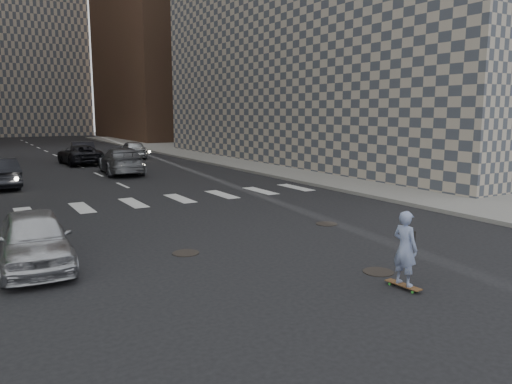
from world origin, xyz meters
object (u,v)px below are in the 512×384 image
traffic_car_c (80,155)px  traffic_car_e (83,151)px  traffic_car_b (121,161)px  traffic_car_d (133,149)px  skateboarder (405,248)px  silver_sedan (34,239)px

traffic_car_c → traffic_car_e: traffic_car_e is taller
traffic_car_b → traffic_car_e: traffic_car_b is taller
traffic_car_b → traffic_car_c: size_ratio=1.10×
traffic_car_e → traffic_car_d: bearing=-171.9°
traffic_car_c → traffic_car_d: traffic_car_d is taller
skateboarder → traffic_car_b: bearing=85.1°
silver_sedan → skateboarder: bearing=-37.6°
silver_sedan → traffic_car_c: size_ratio=0.82×
silver_sedan → traffic_car_e: 26.69m
silver_sedan → traffic_car_d: bearing=71.7°
traffic_car_b → traffic_car_d: (3.48, 9.17, -0.07)m
skateboarder → traffic_car_e: bearing=85.9°
skateboarder → silver_sedan: size_ratio=0.42×
skateboarder → traffic_car_b: 22.29m
traffic_car_b → skateboarder: bearing=95.2°
skateboarder → traffic_car_b: skateboarder is taller
traffic_car_d → traffic_car_b: bearing=74.5°
traffic_car_b → traffic_car_e: size_ratio=1.20×
traffic_car_b → traffic_car_e: bearing=-81.7°
traffic_car_c → traffic_car_e: size_ratio=1.10×
traffic_car_d → silver_sedan: bearing=73.7°
silver_sedan → traffic_car_d: traffic_car_d is taller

